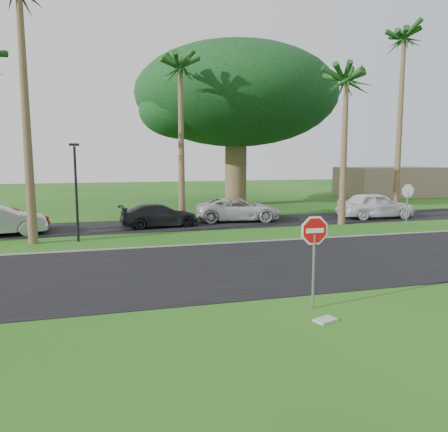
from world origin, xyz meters
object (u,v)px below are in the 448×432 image
Objects in this scene: car_minivan at (238,210)px; car_pickup at (375,205)px; car_red at (11,219)px; stop_sign_near at (314,243)px; car_dark at (159,216)px; stop_sign_far at (408,197)px.

car_pickup is (9.12, -1.12, 0.11)m from car_minivan.
car_red is 22.19m from car_pickup.
car_red is at bearing 123.18° from stop_sign_near.
car_dark is (-2.19, 14.89, -1.12)m from stop_sign_near.
stop_sign_near is 0.50× the size of car_minivan.
stop_sign_near is 15.91m from stop_sign_far.
stop_sign_near is 1.00× the size of stop_sign_far.
stop_sign_near is 15.09m from car_dark.
car_minivan is at bearing -29.55° from stop_sign_far.
car_pickup is (22.17, -0.79, 0.17)m from car_red.
car_red is 0.88× the size of car_dark.
car_minivan is at bearing -85.20° from car_dark.
car_minivan reaches higher than car_dark.
car_minivan is (13.06, 0.34, 0.06)m from car_red.
stop_sign_near is at bearing 143.09° from car_pickup.
car_minivan reaches higher than car_red.
stop_sign_near is 0.53× the size of car_pickup.
car_minivan is (-8.61, 4.88, -1.04)m from stop_sign_far.
car_pickup is (12.01, 14.75, -0.92)m from stop_sign_near.
car_dark is 5.18m from car_minivan.
stop_sign_near reaches higher than car_minivan.
car_minivan is 9.19m from car_pickup.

